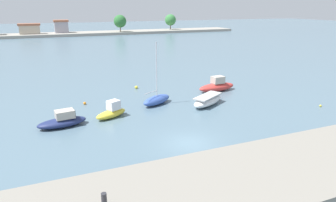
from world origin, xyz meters
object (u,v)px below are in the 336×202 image
moored_boat_2 (157,100)px  mooring_buoy_2 (320,106)px  moored_boat_4 (217,86)px  mooring_buoy_0 (85,103)px  moored_boat_1 (112,112)px  moored_boat_0 (63,121)px  moored_boat_3 (208,100)px  mooring_buoy_1 (136,87)px  mooring_bollard (104,200)px

moored_boat_2 → mooring_buoy_2: (16.94, -7.96, -0.43)m
moored_boat_4 → mooring_buoy_0: 17.32m
moored_boat_2 → moored_boat_1: bearing=172.9°
moored_boat_0 → moored_boat_3: 16.01m
moored_boat_2 → mooring_buoy_0: 8.41m
moored_boat_3 → mooring_buoy_2: size_ratio=21.79×
moored_boat_2 → mooring_buoy_2: size_ratio=28.83×
moored_boat_0 → moored_boat_4: size_ratio=0.85×
moored_boat_0 → mooring_buoy_1: size_ratio=10.97×
moored_boat_0 → moored_boat_1: (4.85, 0.74, 0.03)m
moored_boat_1 → mooring_buoy_0: (-2.05, 5.33, -0.44)m
moored_boat_3 → moored_boat_4: (4.09, 4.75, 0.15)m
moored_boat_1 → moored_boat_4: bearing=-9.3°
mooring_buoy_1 → mooring_buoy_2: (17.17, -15.53, -0.09)m
mooring_buoy_1 → moored_boat_1: bearing=-119.4°
mooring_bollard → moored_boat_3: mooring_bollard is taller
moored_boat_2 → moored_boat_3: (5.39, -2.44, -0.00)m
moored_boat_0 → moored_boat_4: 20.78m
mooring_bollard → mooring_buoy_0: bearing=85.2°
moored_boat_2 → moored_boat_4: size_ratio=1.29×
mooring_buoy_0 → mooring_buoy_1: size_ratio=0.76×
moored_boat_0 → moored_boat_1: 4.91m
moored_boat_0 → mooring_buoy_1: moored_boat_0 is taller
moored_boat_3 → mooring_buoy_2: bearing=-56.7°
moored_boat_2 → mooring_buoy_0: (-7.81, 3.09, -0.39)m
moored_boat_1 → moored_boat_2: moored_boat_2 is taller
mooring_bollard → moored_boat_1: size_ratio=0.18×
mooring_buoy_1 → moored_boat_2: bearing=-88.2°
mooring_bollard → moored_boat_2: size_ratio=0.09×
moored_boat_4 → mooring_buoy_2: moored_boat_4 is taller
mooring_bollard → mooring_buoy_1: bearing=70.7°
moored_boat_1 → mooring_buoy_1: 11.27m
moored_boat_1 → moored_boat_3: moored_boat_1 is taller
moored_boat_2 → moored_boat_3: size_ratio=1.32×
mooring_bollard → moored_boat_3: 22.83m
moored_boat_1 → mooring_buoy_2: bearing=-40.0°
moored_boat_3 → mooring_buoy_0: moored_boat_3 is taller
moored_boat_4 → mooring_buoy_1: bearing=146.4°
moored_boat_4 → moored_boat_0: bearing=-170.4°
moored_boat_2 → mooring_buoy_2: moored_boat_2 is taller
moored_boat_2 → moored_boat_4: 9.76m
moored_boat_2 → moored_boat_3: bearing=-52.8°
moored_boat_3 → mooring_buoy_2: (11.56, -5.52, -0.43)m
moored_boat_0 → moored_boat_1: size_ratio=1.25×
moored_boat_4 → mooring_buoy_1: size_ratio=12.96×
mooring_buoy_2 → moored_boat_2: bearing=154.8°
moored_boat_2 → mooring_buoy_0: moored_boat_2 is taller
mooring_bollard → moored_boat_4: (19.19, 21.76, -1.82)m
moored_boat_3 → moored_boat_4: size_ratio=0.98×
mooring_buoy_2 → moored_boat_4: bearing=126.0°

